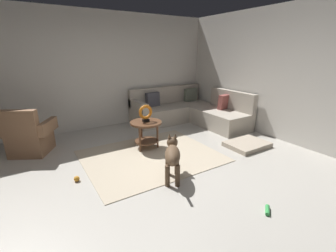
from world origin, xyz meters
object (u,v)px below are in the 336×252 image
(dog_toy_rope, at_px, (267,210))
(dog_bed_mat, at_px, (247,144))
(side_table, at_px, (146,128))
(dog_toy_ball, at_px, (77,179))
(torus_sculpture, at_px, (146,113))
(armchair, at_px, (29,137))
(dog, at_px, (172,155))
(sectional_couch, at_px, (189,112))

(dog_toy_rope, bearing_deg, dog_bed_mat, 46.62)
(side_table, relative_size, dog_toy_ball, 7.29)
(torus_sculpture, height_order, dog_toy_rope, torus_sculpture)
(armchair, distance_m, dog, 2.74)
(torus_sculpture, bearing_deg, dog_toy_ball, -158.85)
(side_table, height_order, dog_bed_mat, side_table)
(side_table, height_order, dog_toy_ball, side_table)
(side_table, distance_m, dog, 1.24)
(sectional_couch, relative_size, dog_bed_mat, 2.81)
(dog_bed_mat, relative_size, dog, 1.08)
(side_table, bearing_deg, torus_sculpture, -104.04)
(dog, height_order, dog_toy_rope, dog)
(dog_bed_mat, height_order, dog_toy_ball, dog_bed_mat)
(dog_toy_rope, bearing_deg, dog_toy_ball, 132.84)
(armchair, distance_m, dog_toy_rope, 4.06)
(sectional_couch, height_order, dog_toy_ball, sectional_couch)
(dog_toy_ball, bearing_deg, dog_bed_mat, -7.99)
(dog_bed_mat, bearing_deg, sectional_couch, 89.64)
(armchair, relative_size, side_table, 1.65)
(armchair, relative_size, dog_toy_rope, 5.84)
(armchair, distance_m, side_table, 2.13)
(side_table, xyz_separation_m, dog, (-0.19, -1.22, -0.04))
(dog, relative_size, dog_toy_rope, 4.39)
(armchair, bearing_deg, dog, -21.82)
(side_table, distance_m, dog_bed_mat, 2.03)
(side_table, bearing_deg, sectional_couch, 28.43)
(dog_bed_mat, bearing_deg, armchair, 152.68)
(side_table, relative_size, dog_bed_mat, 0.75)
(torus_sculpture, bearing_deg, dog_bed_mat, -29.83)
(side_table, xyz_separation_m, dog_toy_rope, (0.35, -2.45, -0.39))
(sectional_couch, distance_m, dog, 2.91)
(dog_toy_ball, distance_m, dog_toy_rope, 2.60)
(dog_bed_mat, relative_size, dog_toy_rope, 4.72)
(dog_bed_mat, xyz_separation_m, dog_toy_rope, (-1.38, -1.46, -0.02))
(dog_toy_rope, bearing_deg, dog, 113.74)
(side_table, bearing_deg, dog_toy_rope, -81.96)
(armchair, relative_size, dog, 1.33)
(armchair, xyz_separation_m, side_table, (1.93, -0.90, 0.09))
(side_table, height_order, torus_sculpture, torus_sculpture)
(sectional_couch, xyz_separation_m, dog_toy_rope, (-1.39, -3.40, -0.27))
(dog, xyz_separation_m, dog_toy_rope, (0.54, -1.23, -0.35))
(dog, relative_size, dog_toy_ball, 9.03)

